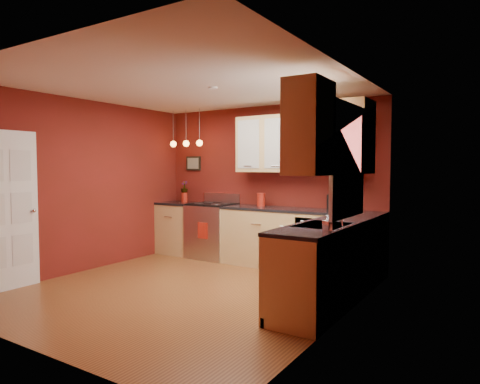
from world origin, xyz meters
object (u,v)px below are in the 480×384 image
Objects in this scene: soap_pump at (327,223)px; coffee_maker at (333,203)px; gas_range at (212,230)px; sink at (323,227)px; red_canister at (261,200)px.

coffee_maker is at bearing 108.71° from soap_pump.
coffee_maker reaches higher than soap_pump.
sink is (2.62, -1.50, 0.43)m from gas_range.
sink is 1.68m from coffee_maker.
gas_range is 1.59× the size of sink.
sink is 2.98× the size of coffee_maker.
red_canister reaches higher than soap_pump.
gas_range is 5.16× the size of red_canister.
soap_pump is (1.92, -2.05, -0.03)m from red_canister.
red_canister is 0.92× the size of coffee_maker.
coffee_maker is at bearing 106.38° from sink.
gas_range is 4.73× the size of coffee_maker.
sink is 0.51m from soap_pump.
red_canister is at bearing 5.90° from gas_range.
gas_range is 3.05m from sink.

